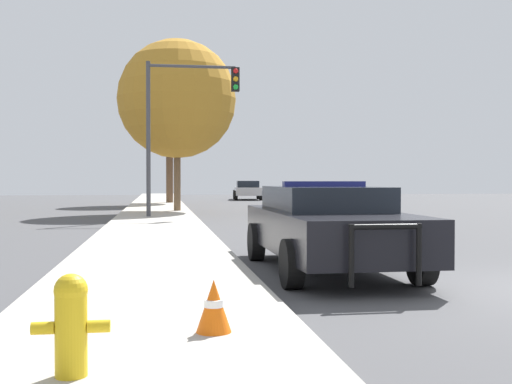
% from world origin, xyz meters
% --- Properties ---
extents(sidewalk_left, '(3.00, 110.00, 0.13)m').
position_xyz_m(sidewalk_left, '(-5.10, 0.00, 0.07)').
color(sidewalk_left, '#ADA89E').
rests_on(sidewalk_left, ground_plane).
extents(police_car, '(2.16, 5.25, 1.48)m').
position_xyz_m(police_car, '(-2.24, 2.23, 0.76)').
color(police_car, black).
rests_on(police_car, ground_plane).
extents(fire_hydrant, '(0.54, 0.23, 0.72)m').
position_xyz_m(fire_hydrant, '(-5.59, -3.42, 0.51)').
color(fire_hydrant, gold).
rests_on(fire_hydrant, sidewalk_left).
extents(traffic_light, '(3.48, 0.35, 5.76)m').
position_xyz_m(traffic_light, '(-4.09, 16.10, 4.14)').
color(traffic_light, '#424247').
rests_on(traffic_light, sidewalk_left).
extents(car_background_distant, '(2.34, 4.84, 1.40)m').
position_xyz_m(car_background_distant, '(1.49, 39.03, 0.75)').
color(car_background_distant, '#B7B7BC').
rests_on(car_background_distant, ground_plane).
extents(car_background_oncoming, '(2.06, 4.15, 1.35)m').
position_xyz_m(car_background_oncoming, '(2.21, 20.44, 0.72)').
color(car_background_oncoming, navy).
rests_on(car_background_oncoming, ground_plane).
extents(tree_sidewalk_mid, '(5.24, 5.24, 7.55)m').
position_xyz_m(tree_sidewalk_mid, '(-4.19, 20.54, 5.06)').
color(tree_sidewalk_mid, brown).
rests_on(tree_sidewalk_mid, sidewalk_left).
extents(tree_sidewalk_far, '(4.89, 4.89, 7.97)m').
position_xyz_m(tree_sidewalk_far, '(-4.37, 30.60, 5.64)').
color(tree_sidewalk_far, brown).
rests_on(tree_sidewalk_far, sidewalk_left).
extents(traffic_cone, '(0.32, 0.32, 0.48)m').
position_xyz_m(traffic_cone, '(-4.49, -2.27, 0.37)').
color(traffic_cone, orange).
rests_on(traffic_cone, sidewalk_left).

